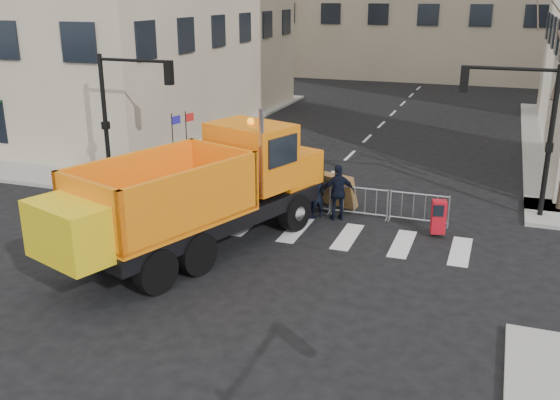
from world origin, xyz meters
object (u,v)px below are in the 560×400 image
(cop_a, at_px, (317,196))
(worker, at_px, (208,169))
(cop_b, at_px, (307,190))
(cop_c, at_px, (338,193))
(plow_truck, at_px, (197,191))
(newspaper_box, at_px, (439,217))

(cop_a, relative_size, worker, 0.91)
(cop_a, bearing_deg, cop_b, -36.13)
(cop_c, bearing_deg, cop_b, -25.56)
(cop_c, bearing_deg, cop_a, -25.56)
(cop_a, height_order, worker, worker)
(plow_truck, xyz_separation_m, newspaper_box, (6.84, 3.66, -1.24))
(plow_truck, xyz_separation_m, worker, (-2.32, 5.33, -0.92))
(cop_b, bearing_deg, newspaper_box, -158.27)
(cop_a, height_order, newspaper_box, cop_a)
(plow_truck, relative_size, cop_b, 6.11)
(worker, bearing_deg, newspaper_box, -51.96)
(worker, bearing_deg, cop_c, -53.31)
(plow_truck, relative_size, worker, 6.65)
(plow_truck, bearing_deg, cop_b, -8.16)
(cop_b, height_order, worker, cop_b)
(plow_truck, bearing_deg, worker, 43.05)
(cop_b, relative_size, cop_c, 0.95)
(newspaper_box, bearing_deg, plow_truck, -164.50)
(cop_c, height_order, worker, cop_c)
(cop_a, xyz_separation_m, worker, (-4.85, 1.17, 0.23))
(plow_truck, relative_size, cop_a, 7.33)
(cop_a, xyz_separation_m, cop_b, (-0.35, 0.00, 0.16))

